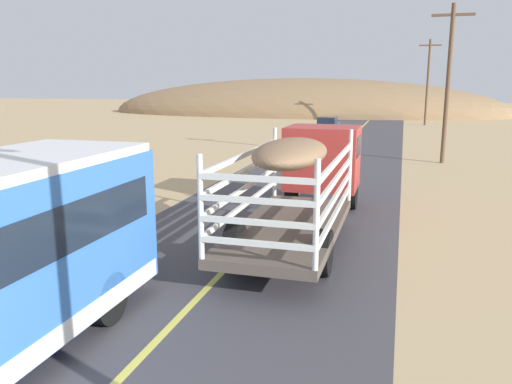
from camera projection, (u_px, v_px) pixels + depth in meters
livestock_truck at (312, 168)px, 16.08m from camera, size 2.53×9.70×3.02m
car_far at (327, 126)px, 44.90m from camera, size 1.80×4.40×1.46m
power_pole_mid at (448, 80)px, 27.71m from camera, size 2.20×0.24×8.55m
power_pole_far at (428, 80)px, 52.91m from camera, size 2.20×0.24×8.77m
distant_hill at (300, 114)px, 73.72m from camera, size 57.86×22.44×10.08m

